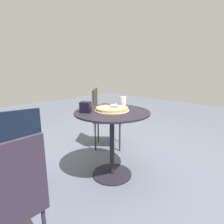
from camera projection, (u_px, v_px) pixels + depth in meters
ground_plane at (112, 174)px, 2.16m from camera, size 10.00×10.00×0.00m
patio_table at (112, 130)px, 2.03m from camera, size 0.80×0.80×0.75m
pizza_on_tray at (112, 109)px, 2.03m from camera, size 0.37×0.37×0.05m
pizza_server at (110, 105)px, 2.04m from camera, size 0.21×0.11×0.02m
drinking_cup at (123, 101)px, 2.25m from camera, size 0.08×0.08×0.11m
napkin_dispenser at (86, 107)px, 1.93m from camera, size 0.14×0.13×0.11m
patio_chair_near at (19, 145)px, 1.75m from camera, size 0.45×0.45×0.85m
patio_chair_corner at (103, 114)px, 2.84m from camera, size 0.59×0.59×0.89m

